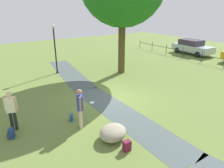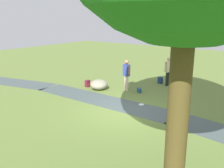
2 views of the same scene
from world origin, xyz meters
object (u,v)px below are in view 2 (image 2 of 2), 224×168
(frisbee_on_grass, at_px, (141,105))
(backpack_by_boulder, at_px, (88,84))
(lawn_boulder, at_px, (99,84))
(man_near_boulder, at_px, (168,69))
(woman_with_handbag, at_px, (126,73))
(handbag_on_grass, at_px, (139,90))
(spare_backpack_on_lawn, at_px, (160,80))

(frisbee_on_grass, bearing_deg, backpack_by_boulder, -11.37)
(lawn_boulder, distance_m, man_near_boulder, 4.28)
(man_near_boulder, distance_m, frisbee_on_grass, 4.14)
(woman_with_handbag, height_order, frisbee_on_grass, woman_with_handbag)
(handbag_on_grass, bearing_deg, woman_with_handbag, 8.26)
(backpack_by_boulder, height_order, spare_backpack_on_lawn, same)
(man_near_boulder, distance_m, spare_backpack_on_lawn, 1.03)
(lawn_boulder, height_order, handbag_on_grass, lawn_boulder)
(lawn_boulder, distance_m, handbag_on_grass, 2.38)
(handbag_on_grass, bearing_deg, man_near_boulder, -104.98)
(backpack_by_boulder, height_order, frisbee_on_grass, backpack_by_boulder)
(man_near_boulder, bearing_deg, frisbee_on_grass, 97.23)
(woman_with_handbag, relative_size, backpack_by_boulder, 4.45)
(man_near_boulder, relative_size, frisbee_on_grass, 6.65)
(backpack_by_boulder, bearing_deg, woman_with_handbag, -162.95)
(backpack_by_boulder, relative_size, spare_backpack_on_lawn, 1.00)
(man_near_boulder, xyz_separation_m, backpack_by_boulder, (3.72, 3.13, -0.82))
(man_near_boulder, xyz_separation_m, spare_backpack_on_lawn, (0.57, -0.22, -0.82))
(handbag_on_grass, height_order, frisbee_on_grass, handbag_on_grass)
(spare_backpack_on_lawn, bearing_deg, man_near_boulder, 159.05)
(woman_with_handbag, bearing_deg, spare_backpack_on_lawn, -107.41)
(man_near_boulder, distance_m, backpack_by_boulder, 4.93)
(lawn_boulder, relative_size, spare_backpack_on_lawn, 3.85)
(backpack_by_boulder, bearing_deg, frisbee_on_grass, 168.63)
(lawn_boulder, bearing_deg, frisbee_on_grass, 165.52)
(spare_backpack_on_lawn, xyz_separation_m, frisbee_on_grass, (-1.08, 4.20, -0.18))
(backpack_by_boulder, xyz_separation_m, spare_backpack_on_lawn, (-3.14, -3.35, 0.00))
(woman_with_handbag, height_order, spare_backpack_on_lawn, woman_with_handbag)
(lawn_boulder, bearing_deg, spare_backpack_on_lawn, -124.27)
(man_near_boulder, relative_size, backpack_by_boulder, 4.36)
(lawn_boulder, height_order, man_near_boulder, man_near_boulder)
(spare_backpack_on_lawn, height_order, frisbee_on_grass, spare_backpack_on_lawn)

